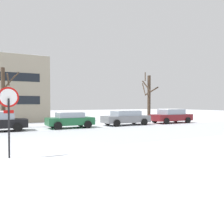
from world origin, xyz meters
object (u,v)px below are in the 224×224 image
(stop_sign, at_px, (9,108))
(parked_car_green, at_px, (70,120))
(parked_car_gray, at_px, (126,117))
(parked_car_maroon, at_px, (171,116))

(stop_sign, xyz_separation_m, parked_car_green, (5.41, 9.70, -1.18))
(stop_sign, height_order, parked_car_green, stop_sign)
(parked_car_gray, bearing_deg, parked_car_green, -179.03)
(stop_sign, xyz_separation_m, parked_car_maroon, (16.54, 9.70, -1.13))
(parked_car_maroon, bearing_deg, stop_sign, -149.60)
(stop_sign, relative_size, parked_car_maroon, 0.61)
(stop_sign, xyz_separation_m, parked_car_gray, (10.97, 9.80, -1.16))
(parked_car_green, bearing_deg, stop_sign, -119.15)
(parked_car_green, height_order, parked_car_maroon, parked_car_maroon)
(parked_car_gray, bearing_deg, stop_sign, -138.24)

